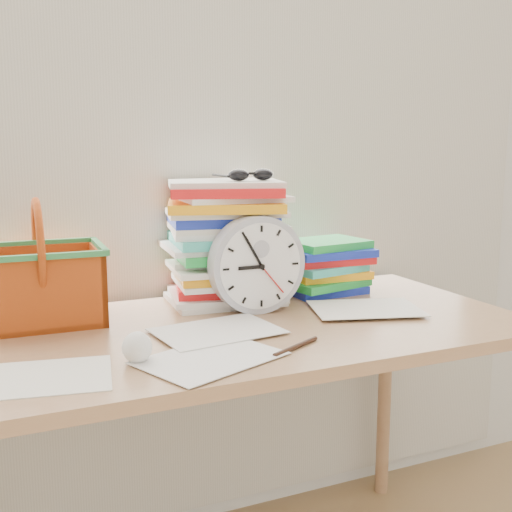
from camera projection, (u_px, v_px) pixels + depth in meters
name	position (u px, v px, depth m)	size (l,w,h in m)	color
curtain	(187.00, 101.00, 1.80)	(2.40, 0.01, 2.50)	beige
desk	(240.00, 354.00, 1.56)	(1.40, 0.70, 0.75)	#976B46
paper_stack	(228.00, 242.00, 1.75)	(0.33, 0.28, 0.33)	white
clock	(257.00, 264.00, 1.64)	(0.25, 0.25, 0.05)	#AAACB8
sunglasses	(251.00, 175.00, 1.70)	(0.14, 0.12, 0.04)	black
book_stack	(324.00, 266.00, 1.88)	(0.26, 0.20, 0.15)	white
basket	(39.00, 262.00, 1.54)	(0.30, 0.23, 0.30)	#C34D13
crumpled_ball	(137.00, 347.00, 1.28)	(0.06, 0.06, 0.06)	white
pen	(296.00, 347.00, 1.37)	(0.01, 0.01, 0.15)	black
scattered_papers	(239.00, 322.00, 1.55)	(1.26, 0.42, 0.02)	white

